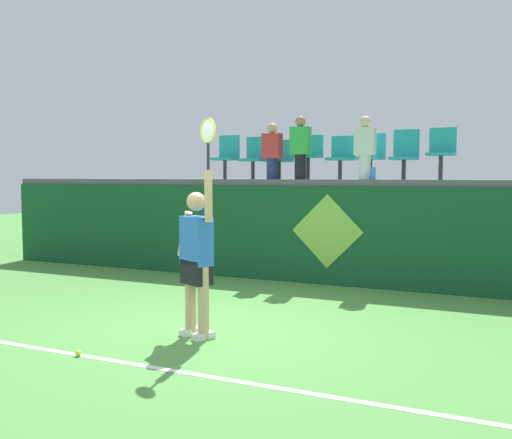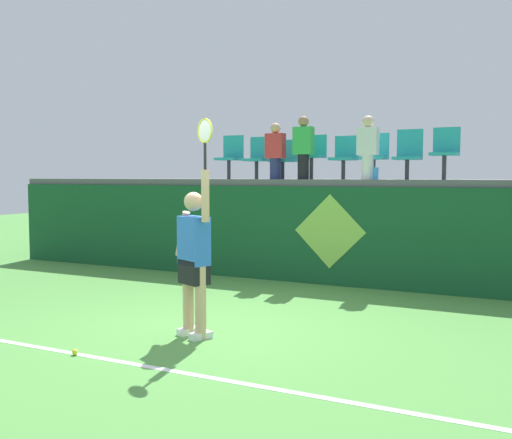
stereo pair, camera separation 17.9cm
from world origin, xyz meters
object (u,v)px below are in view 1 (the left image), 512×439
(stadium_chair_6, at_px, (405,153))
(spectator_0, at_px, (272,150))
(stadium_chair_2, at_px, (281,157))
(spectator_1, at_px, (300,147))
(water_bottle, at_px, (373,174))
(stadium_chair_7, at_px, (442,150))
(stadium_chair_0, at_px, (227,155))
(stadium_chair_3, at_px, (309,154))
(tennis_player, at_px, (197,256))
(spectator_2, at_px, (365,146))
(stadium_chair_5, at_px, (371,154))
(tennis_ball, at_px, (78,353))
(stadium_chair_1, at_px, (255,156))
(stadium_chair_4, at_px, (341,155))

(stadium_chair_6, height_order, spectator_0, spectator_0)
(stadium_chair_2, bearing_deg, spectator_1, -39.03)
(water_bottle, distance_m, stadium_chair_7, 1.22)
(stadium_chair_2, height_order, spectator_0, spectator_0)
(stadium_chair_0, xyz_separation_m, stadium_chair_3, (1.73, -0.01, -0.00))
(tennis_player, bearing_deg, spectator_2, 77.86)
(water_bottle, distance_m, spectator_0, 1.96)
(stadium_chair_5, bearing_deg, spectator_1, -157.84)
(tennis_ball, bearing_deg, stadium_chair_5, 74.06)
(tennis_player, xyz_separation_m, spectator_0, (-0.86, 4.10, 1.39))
(stadium_chair_0, xyz_separation_m, stadium_chair_5, (2.88, -0.00, -0.03))
(tennis_ball, xyz_separation_m, spectator_2, (1.62, 5.21, 2.33))
(stadium_chair_6, relative_size, spectator_1, 0.77)
(stadium_chair_5, relative_size, stadium_chair_6, 0.94)
(stadium_chair_1, bearing_deg, spectator_0, -36.57)
(stadium_chair_1, bearing_deg, stadium_chair_4, -0.10)
(stadium_chair_5, xyz_separation_m, spectator_1, (-1.16, -0.47, 0.13))
(stadium_chair_0, bearing_deg, stadium_chair_7, -0.04)
(stadium_chair_3, relative_size, stadium_chair_6, 0.95)
(stadium_chair_1, relative_size, stadium_chair_4, 1.04)
(stadium_chair_6, relative_size, spectator_2, 0.80)
(stadium_chair_7, relative_size, spectator_1, 0.79)
(stadium_chair_3, xyz_separation_m, stadium_chair_5, (1.16, 0.00, -0.02))
(tennis_player, bearing_deg, stadium_chair_6, 72.15)
(stadium_chair_3, distance_m, stadium_chair_4, 0.61)
(water_bottle, bearing_deg, stadium_chair_6, 53.60)
(water_bottle, bearing_deg, spectator_2, 150.75)
(stadium_chair_6, distance_m, stadium_chair_7, 0.61)
(stadium_chair_4, height_order, stadium_chair_7, stadium_chair_7)
(spectator_1, bearing_deg, stadium_chair_1, 157.18)
(water_bottle, relative_size, stadium_chair_1, 0.25)
(stadium_chair_3, xyz_separation_m, stadium_chair_7, (2.34, 0.01, 0.02))
(tennis_ball, bearing_deg, stadium_chair_1, 96.67)
(water_bottle, relative_size, spectator_0, 0.20)
(stadium_chair_1, relative_size, stadium_chair_3, 1.00)
(spectator_0, height_order, spectator_2, spectator_2)
(tennis_ball, distance_m, stadium_chair_0, 6.22)
(stadium_chair_2, relative_size, spectator_2, 0.70)
(water_bottle, bearing_deg, stadium_chair_7, 28.24)
(stadium_chair_2, bearing_deg, stadium_chair_1, 179.42)
(spectator_2, bearing_deg, tennis_ball, -107.23)
(spectator_0, relative_size, spectator_2, 0.95)
(tennis_player, relative_size, tennis_ball, 37.98)
(stadium_chair_5, xyz_separation_m, stadium_chair_6, (0.58, 0.01, 0.01))
(tennis_player, distance_m, stadium_chair_7, 5.14)
(water_bottle, xyz_separation_m, stadium_chair_3, (-1.33, 0.54, 0.37))
(stadium_chair_6, relative_size, spectator_0, 0.85)
(stadium_chair_1, distance_m, stadium_chair_6, 2.86)
(stadium_chair_2, bearing_deg, stadium_chair_7, 0.09)
(stadium_chair_5, xyz_separation_m, spectator_2, (-0.00, -0.45, 0.11))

